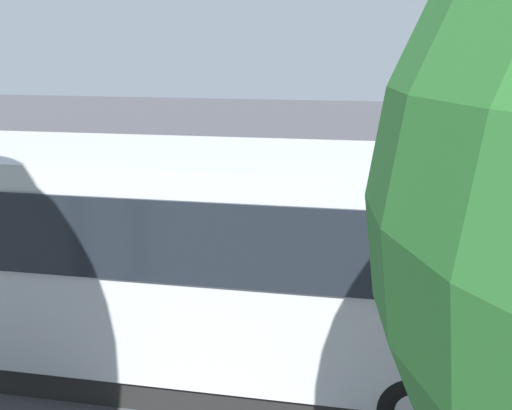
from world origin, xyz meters
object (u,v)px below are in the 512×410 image
(tour_bus, at_px, (153,260))
(stunt_motorcycle, at_px, (275,194))
(spectator_far_left, at_px, (296,243))
(parked_motorcycle_silver, at_px, (393,295))
(spectator_right, at_px, (154,226))
(spectator_centre, at_px, (199,235))
(spectator_left, at_px, (257,244))

(tour_bus, bearing_deg, stunt_motorcycle, -92.98)
(spectator_far_left, distance_m, parked_motorcycle_silver, 1.98)
(spectator_far_left, relative_size, spectator_right, 0.99)
(spectator_centre, bearing_deg, spectator_left, 164.59)
(spectator_centre, bearing_deg, stunt_motorcycle, -98.30)
(tour_bus, height_order, spectator_right, tour_bus)
(spectator_left, height_order, spectator_right, spectator_right)
(parked_motorcycle_silver, xyz_separation_m, stunt_motorcycle, (3.07, -5.84, 0.13))
(spectator_far_left, bearing_deg, spectator_right, -7.30)
(spectator_left, distance_m, spectator_centre, 1.30)
(spectator_far_left, bearing_deg, parked_motorcycle_silver, 159.89)
(spectator_left, bearing_deg, spectator_centre, -15.41)
(spectator_left, distance_m, spectator_right, 2.27)
(tour_bus, distance_m, spectator_left, 2.91)
(spectator_centre, xyz_separation_m, parked_motorcycle_silver, (-3.78, 0.99, -0.50))
(tour_bus, relative_size, parked_motorcycle_silver, 5.03)
(spectator_left, relative_size, stunt_motorcycle, 0.86)
(stunt_motorcycle, bearing_deg, spectator_centre, 81.70)
(parked_motorcycle_silver, height_order, stunt_motorcycle, stunt_motorcycle)
(spectator_far_left, distance_m, spectator_centre, 2.04)
(tour_bus, xyz_separation_m, stunt_motorcycle, (-0.41, -7.87, -1.03))
(spectator_centre, distance_m, stunt_motorcycle, 4.92)
(tour_bus, xyz_separation_m, parked_motorcycle_silver, (-3.48, -2.03, -1.16))
(tour_bus, xyz_separation_m, spectator_far_left, (-1.71, -2.68, -0.56))
(spectator_right, distance_m, parked_motorcycle_silver, 4.91)
(spectator_far_left, relative_size, parked_motorcycle_silver, 0.88)
(stunt_motorcycle, bearing_deg, parked_motorcycle_silver, 117.75)
(tour_bus, bearing_deg, spectator_centre, -84.38)
(spectator_centre, xyz_separation_m, stunt_motorcycle, (-0.71, -4.85, -0.37))
(tour_bus, height_order, spectator_far_left, tour_bus)
(spectator_left, xyz_separation_m, stunt_motorcycle, (0.54, -5.20, -0.38))
(spectator_centre, bearing_deg, spectator_far_left, 170.38)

